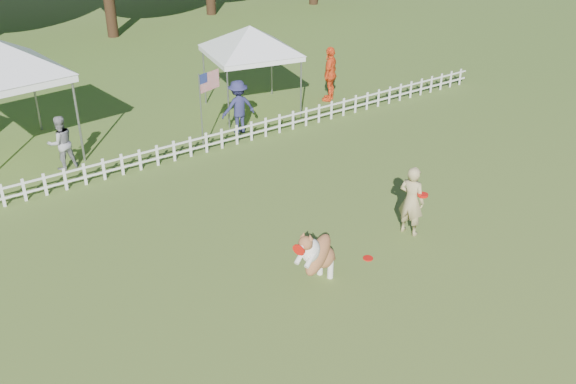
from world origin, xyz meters
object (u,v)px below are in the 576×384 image
at_px(handler, 411,201).
at_px(spectator_a, 61,143).
at_px(canopy_tent_right, 251,70).
at_px(dog, 319,254).
at_px(spectator_c, 330,74).
at_px(frisbee_on_turf, 368,258).
at_px(spectator_b, 238,107).
at_px(flag_pole, 201,113).

bearing_deg(handler, spectator_a, 16.21).
distance_m(canopy_tent_right, spectator_a, 6.57).
bearing_deg(dog, spectator_c, 28.30).
relative_size(handler, spectator_c, 0.87).
bearing_deg(frisbee_on_turf, spectator_c, 56.39).
bearing_deg(spectator_a, canopy_tent_right, -176.77).
distance_m(handler, spectator_c, 8.83).
height_order(handler, spectator_b, spectator_b).
relative_size(frisbee_on_turf, spectator_a, 0.14).
bearing_deg(dog, flag_pole, 57.85).
xyz_separation_m(frisbee_on_turf, spectator_b, (1.37, 7.45, 0.80)).
height_order(dog, frisbee_on_turf, dog).
height_order(canopy_tent_right, spectator_a, canopy_tent_right).
relative_size(dog, canopy_tent_right, 0.49).
height_order(frisbee_on_turf, spectator_c, spectator_c).
distance_m(frisbee_on_turf, spectator_c, 9.83).
relative_size(canopy_tent_right, flag_pole, 1.21).
xyz_separation_m(frisbee_on_turf, flag_pole, (-0.14, 6.93, 1.11)).
xyz_separation_m(handler, dog, (-2.81, -0.35, -0.14)).
xyz_separation_m(handler, spectator_b, (-0.06, 7.18, 0.00)).
height_order(dog, flag_pole, flag_pole).
xyz_separation_m(frisbee_on_turf, spectator_a, (-3.77, 8.01, 0.73)).
xyz_separation_m(dog, frisbee_on_turf, (1.38, 0.07, -0.66)).
relative_size(spectator_b, spectator_c, 0.88).
bearing_deg(spectator_a, handler, 119.75).
distance_m(handler, frisbee_on_turf, 1.66).
relative_size(flag_pole, spectator_c, 1.21).
distance_m(canopy_tent_right, spectator_b, 2.01).
relative_size(handler, canopy_tent_right, 0.60).
xyz_separation_m(canopy_tent_right, spectator_a, (-6.49, -0.85, -0.62)).
bearing_deg(frisbee_on_turf, dog, -177.10).
distance_m(handler, spectator_b, 7.18).
relative_size(frisbee_on_turf, canopy_tent_right, 0.08).
xyz_separation_m(spectator_a, spectator_c, (9.19, 0.15, 0.19)).
xyz_separation_m(handler, frisbee_on_turf, (-1.43, -0.28, -0.80)).
xyz_separation_m(frisbee_on_turf, canopy_tent_right, (2.72, 8.85, 1.35)).
bearing_deg(spectator_b, flag_pole, 25.51).
relative_size(handler, flag_pole, 0.72).
relative_size(canopy_tent_right, spectator_c, 1.47).
distance_m(handler, flag_pole, 6.85).
distance_m(spectator_a, spectator_b, 5.18).
height_order(dog, spectator_c, spectator_c).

